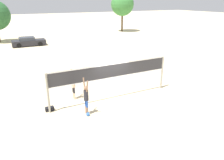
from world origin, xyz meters
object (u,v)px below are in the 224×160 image
Objects in this scene: volleyball_net at (112,74)px; gear_bag at (50,109)px; player_spiker at (86,96)px; tree_left_cluster at (122,4)px; parked_car_near at (28,42)px; player_blocker at (73,84)px; volleyball at (88,114)px.

gear_bag is at bearing 177.00° from volleyball_net.
tree_left_cluster is at bearing -33.15° from player_spiker.
parked_car_near is (-0.17, 23.09, -0.58)m from player_spiker.
player_blocker is 2.33m from gear_bag.
volleyball_net is 2.70m from player_blocker.
volleyball_net is at bearing 62.93° from player_blocker.
volleyball is 0.03× the size of tree_left_cluster.
gear_bag is 0.11× the size of parked_car_near.
parked_car_near is at bearing 0.43° from player_spiker.
player_blocker is 4.11× the size of gear_bag.
player_spiker is at bearing 84.21° from volleyball.
parked_car_near is at bearing 85.50° from gear_bag.
gear_bag is at bearing -62.74° from player_blocker.
parked_car_near reaches higher than volleyball.
parked_car_near is 21.70m from tree_left_cluster.
player_spiker is 23.10m from parked_car_near.
player_blocker is 9.72× the size of volleyball.
volleyball is at bearing -42.15° from gear_bag.
parked_car_near is at bearing -160.30° from tree_left_cluster.
player_blocker is (0.00, 2.41, -0.08)m from player_spiker.
volleyball is (-0.02, -0.23, -1.07)m from player_spiker.
gear_bag is at bearing 52.45° from player_spiker.
volleyball_net is at bearing -82.54° from parked_car_near.
gear_bag is (-1.88, 1.44, -1.05)m from player_spiker.
volleyball_net reaches higher than player_blocker.
volleyball_net is at bearing -62.23° from player_spiker.
tree_left_cluster is at bearing 53.09° from gear_bag.
player_spiker is 0.28× the size of tree_left_cluster.
gear_bag is 0.07× the size of tree_left_cluster.
volleyball_net reaches higher than player_spiker.
tree_left_cluster is at bearing 20.63° from parked_car_near.
player_blocker is 20.68m from parked_car_near.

